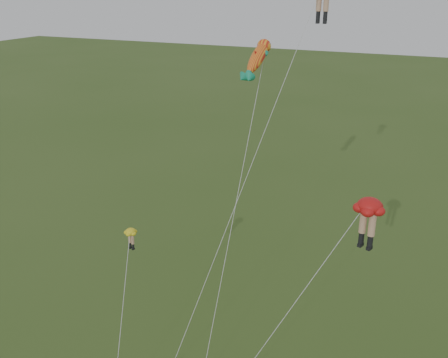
% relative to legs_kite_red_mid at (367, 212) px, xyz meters
% --- Properties ---
extents(legs_kite_red_mid, '(7.49, 6.18, 12.36)m').
position_rel_legs_kite_red_mid_xyz_m(legs_kite_red_mid, '(0.00, 0.00, 0.00)').
color(legs_kite_red_mid, '#B71412').
rests_on(legs_kite_red_mid, ground).
extents(legs_kite_yellow, '(3.05, 6.99, 7.97)m').
position_rel_legs_kite_red_mid_xyz_m(legs_kite_yellow, '(-13.45, -0.49, -4.50)').
color(legs_kite_yellow, yellow).
rests_on(legs_kite_yellow, ground).
extents(fish_kite, '(1.24, 10.66, 18.84)m').
position_rel_legs_kite_red_mid_xyz_m(fish_kite, '(-8.07, 6.50, 5.89)').
color(fish_kite, orange).
rests_on(fish_kite, ground).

